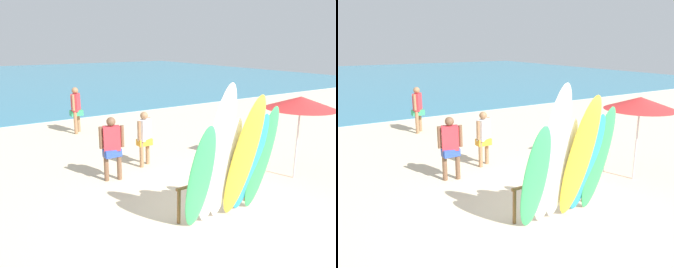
# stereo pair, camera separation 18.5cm
# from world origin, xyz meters

# --- Properties ---
(ground) EXTENTS (60.00, 60.00, 0.00)m
(ground) POSITION_xyz_m (0.00, 14.00, 0.00)
(ground) COLOR beige
(surfboard_rack) EXTENTS (1.91, 0.07, 0.74)m
(surfboard_rack) POSITION_xyz_m (0.00, 0.00, 0.54)
(surfboard_rack) COLOR brown
(surfboard_rack) RESTS_ON ground
(surfboard_green_0) EXTENTS (0.53, 0.58, 2.07)m
(surfboard_green_0) POSITION_xyz_m (-0.76, -0.46, 1.04)
(surfboard_green_0) COLOR #38B266
(surfboard_green_0) RESTS_ON ground
(surfboard_white_1) EXTENTS (0.58, 0.77, 2.77)m
(surfboard_white_1) POSITION_xyz_m (-0.45, -0.52, 1.39)
(surfboard_white_1) COLOR white
(surfboard_white_1) RESTS_ON ground
(surfboard_white_2) EXTENTS (0.49, 0.62, 2.12)m
(surfboard_white_2) POSITION_xyz_m (-0.13, -0.42, 1.06)
(surfboard_white_2) COLOR white
(surfboard_white_2) RESTS_ON ground
(surfboard_yellow_3) EXTENTS (0.62, 0.88, 2.55)m
(surfboard_yellow_3) POSITION_xyz_m (0.14, -0.59, 1.27)
(surfboard_yellow_3) COLOR yellow
(surfboard_yellow_3) RESTS_ON ground
(surfboard_teal_4) EXTENTS (0.50, 0.75, 2.17)m
(surfboard_teal_4) POSITION_xyz_m (0.43, -0.50, 1.08)
(surfboard_teal_4) COLOR #289EC6
(surfboard_teal_4) RESTS_ON ground
(surfboard_green_5) EXTENTS (0.51, 0.69, 2.27)m
(surfboard_green_5) POSITION_xyz_m (0.70, -0.53, 1.14)
(surfboard_green_5) COLOR #38B266
(surfboard_green_5) RESTS_ON ground
(beachgoer_photographing) EXTENTS (0.53, 0.36, 1.55)m
(beachgoer_photographing) POSITION_xyz_m (0.14, 3.17, 0.89)
(beachgoer_photographing) COLOR #9E704C
(beachgoer_photographing) RESTS_ON ground
(beachgoer_by_water) EXTENTS (0.46, 0.56, 1.75)m
(beachgoer_by_water) POSITION_xyz_m (-0.25, 7.75, 1.01)
(beachgoer_by_water) COLOR #9E704C
(beachgoer_by_water) RESTS_ON ground
(beachgoer_near_rack) EXTENTS (0.59, 0.32, 1.63)m
(beachgoer_near_rack) POSITION_xyz_m (-1.05, 2.68, 0.94)
(beachgoer_near_rack) COLOR brown
(beachgoer_near_rack) RESTS_ON ground
(beach_chair_red) EXTENTS (0.64, 0.76, 0.83)m
(beach_chair_red) POSITION_xyz_m (2.54, 1.44, 0.43)
(beach_chair_red) COLOR #B7B7BC
(beach_chair_red) RESTS_ON ground
(beach_chair_blue) EXTENTS (0.65, 0.79, 0.82)m
(beach_chair_blue) POSITION_xyz_m (2.66, 2.98, 0.43)
(beach_chair_blue) COLOR #B7B7BC
(beach_chair_blue) RESTS_ON ground
(beach_umbrella) EXTENTS (1.72, 1.72, 2.11)m
(beach_umbrella) POSITION_xyz_m (2.91, 0.29, 1.95)
(beach_umbrella) COLOR silver
(beach_umbrella) RESTS_ON ground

